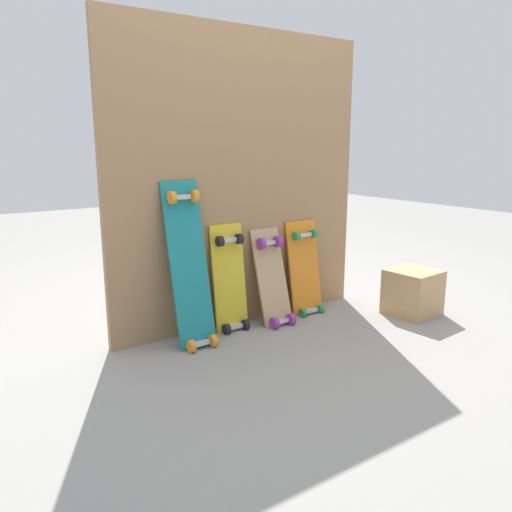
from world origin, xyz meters
TOP-DOWN VIEW (x-y plane):
  - ground_plane at (0.00, 0.00)m, footprint 12.00×12.00m
  - plywood_wall_panel at (0.00, 0.07)m, footprint 1.65×0.04m
  - skateboard_teal at (-0.42, -0.07)m, footprint 0.21×0.27m
  - skateboard_yellow at (-0.14, -0.01)m, footprint 0.21×0.15m
  - skateboard_natural at (0.13, -0.06)m, footprint 0.20×0.24m
  - skateboard_orange at (0.41, -0.02)m, footprint 0.23×0.17m
  - wooden_crate at (0.95, -0.44)m, footprint 0.30×0.30m

SIDE VIEW (x-z plane):
  - ground_plane at x=0.00m, z-range 0.00..0.00m
  - wooden_crate at x=0.95m, z-range 0.00..0.28m
  - skateboard_natural at x=0.13m, z-range -0.06..0.56m
  - skateboard_orange at x=0.41m, z-range -0.07..0.58m
  - skateboard_yellow at x=-0.14m, z-range -0.07..0.61m
  - skateboard_teal at x=-0.42m, z-range -0.06..0.87m
  - plywood_wall_panel at x=0.00m, z-range 0.00..1.68m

